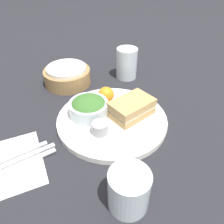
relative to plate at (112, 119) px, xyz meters
The scene contains 13 objects.
ground_plane 0.01m from the plate, ahead, with size 4.00×4.00×0.00m, color #232328.
plate is the anchor object (origin of this frame).
sandwich 0.07m from the plate, 11.33° to the right, with size 0.14×0.11×0.05m.
salad_bowl 0.08m from the plate, 143.80° to the left, with size 0.12×0.12×0.06m.
dressing_cup 0.08m from the plate, 141.06° to the right, with size 0.05×0.05×0.03m, color #99999E.
orange_wedge 0.09m from the plate, 78.89° to the left, with size 0.05×0.05×0.05m, color orange.
drink_glass 0.29m from the plate, 54.21° to the left, with size 0.08×0.08×0.12m, color silver.
bread_basket 0.28m from the plate, 102.26° to the left, with size 0.17×0.17×0.07m.
napkin 0.28m from the plate, behind, with size 0.12×0.18×0.00m, color white.
fork 0.28m from the plate, 167.24° to the right, with size 0.19×0.01×0.01m, color silver.
knife 0.28m from the plate, behind, with size 0.20×0.01×0.01m, color silver.
spoon 0.28m from the plate, behind, with size 0.17×0.01×0.01m, color silver.
water_glass 0.26m from the plate, 106.99° to the right, with size 0.08×0.08×0.09m, color silver.
Camera 1 is at (-0.20, -0.46, 0.43)m, focal length 35.00 mm.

